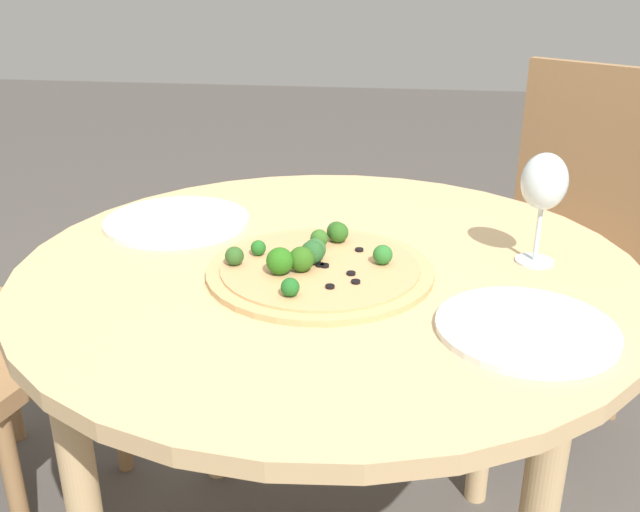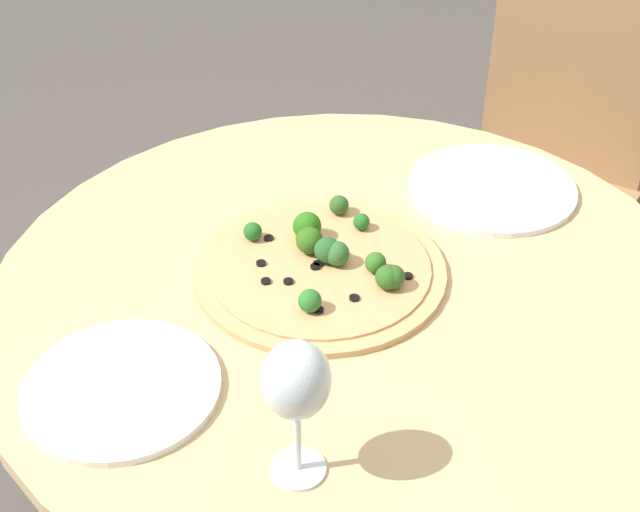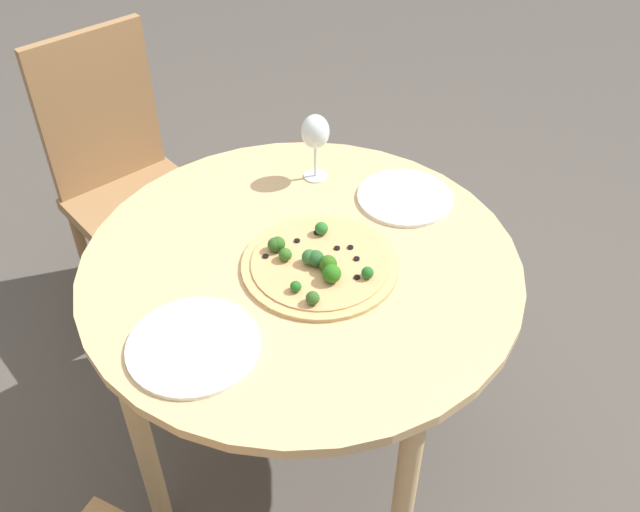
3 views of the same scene
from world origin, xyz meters
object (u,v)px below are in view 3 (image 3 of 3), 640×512
at_px(chair, 127,177).
at_px(wine_glass, 315,133).
at_px(pizza, 318,263).
at_px(plate_far, 193,346).
at_px(plate_near, 405,197).

bearing_deg(chair, wine_glass, -69.29).
relative_size(pizza, wine_glass, 1.96).
distance_m(chair, plate_far, 1.02).
bearing_deg(plate_near, plate_far, 150.31).
relative_size(pizza, plate_near, 1.48).
bearing_deg(chair, plate_near, -68.03).
distance_m(plate_near, plate_far, 0.69).
relative_size(chair, plate_near, 3.91).
relative_size(pizza, plate_far, 1.33).
bearing_deg(plate_near, pizza, 153.28).
xyz_separation_m(pizza, plate_near, (0.30, -0.15, -0.01)).
relative_size(chair, plate_far, 3.49).
bearing_deg(plate_near, chair, 76.38).
bearing_deg(chair, pizza, -88.98).
xyz_separation_m(chair, pizza, (-0.52, -0.76, 0.24)).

